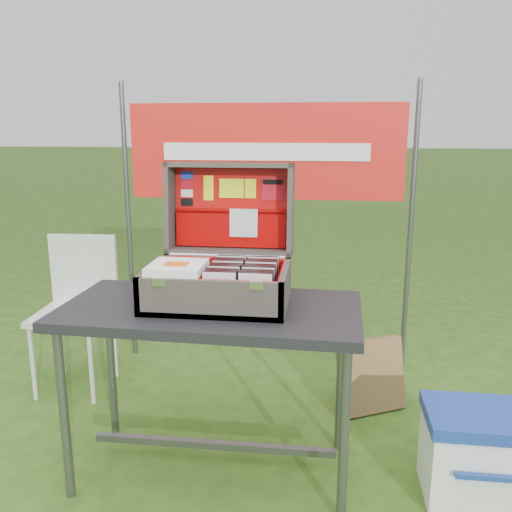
# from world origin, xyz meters

# --- Properties ---
(ground) EXTENTS (80.00, 80.00, 0.00)m
(ground) POSITION_xyz_m (0.00, 0.00, 0.00)
(ground) COLOR #2A4D17
(ground) RESTS_ON ground
(table) EXTENTS (1.21, 0.63, 0.74)m
(table) POSITION_xyz_m (-0.09, -0.06, 0.37)
(table) COLOR #29292D
(table) RESTS_ON ground
(table_top) EXTENTS (1.21, 0.63, 0.04)m
(table_top) POSITION_xyz_m (-0.09, -0.06, 0.72)
(table_top) COLOR #29292D
(table_top) RESTS_ON ground
(table_leg_fl) EXTENTS (0.04, 0.04, 0.70)m
(table_leg_fl) POSITION_xyz_m (-0.62, -0.30, 0.35)
(table_leg_fl) COLOR #59595B
(table_leg_fl) RESTS_ON ground
(table_leg_fr) EXTENTS (0.04, 0.04, 0.70)m
(table_leg_fr) POSITION_xyz_m (0.44, -0.30, 0.35)
(table_leg_fr) COLOR #59595B
(table_leg_fr) RESTS_ON ground
(table_leg_bl) EXTENTS (0.04, 0.04, 0.70)m
(table_leg_bl) POSITION_xyz_m (-0.62, 0.17, 0.35)
(table_leg_bl) COLOR #59595B
(table_leg_bl) RESTS_ON ground
(table_leg_br) EXTENTS (0.04, 0.04, 0.70)m
(table_leg_br) POSITION_xyz_m (0.44, 0.17, 0.35)
(table_leg_br) COLOR #59595B
(table_leg_br) RESTS_ON ground
(table_brace) EXTENTS (1.04, 0.03, 0.03)m
(table_brace) POSITION_xyz_m (-0.09, -0.06, 0.12)
(table_brace) COLOR #59595B
(table_brace) RESTS_ON ground
(suitcase) EXTENTS (0.56, 0.56, 0.54)m
(suitcase) POSITION_xyz_m (-0.06, 0.03, 1.01)
(suitcase) COLOR #504A43
(suitcase) RESTS_ON table
(suitcase_base_bottom) EXTENTS (0.56, 0.40, 0.02)m
(suitcase_base_bottom) POSITION_xyz_m (-0.06, -0.03, 0.75)
(suitcase_base_bottom) COLOR #504A43
(suitcase_base_bottom) RESTS_ON table_top
(suitcase_base_wall_front) EXTENTS (0.56, 0.02, 0.15)m
(suitcase_base_wall_front) POSITION_xyz_m (-0.06, -0.22, 0.82)
(suitcase_base_wall_front) COLOR #504A43
(suitcase_base_wall_front) RESTS_ON table_top
(suitcase_base_wall_back) EXTENTS (0.56, 0.02, 0.15)m
(suitcase_base_wall_back) POSITION_xyz_m (-0.06, 0.16, 0.82)
(suitcase_base_wall_back) COLOR #504A43
(suitcase_base_wall_back) RESTS_ON table_top
(suitcase_base_wall_left) EXTENTS (0.02, 0.40, 0.15)m
(suitcase_base_wall_left) POSITION_xyz_m (-0.33, -0.03, 0.82)
(suitcase_base_wall_left) COLOR #504A43
(suitcase_base_wall_left) RESTS_ON table_top
(suitcase_base_wall_right) EXTENTS (0.02, 0.40, 0.15)m
(suitcase_base_wall_right) POSITION_xyz_m (0.20, -0.03, 0.82)
(suitcase_base_wall_right) COLOR #504A43
(suitcase_base_wall_right) RESTS_ON table_top
(suitcase_liner_floor) EXTENTS (0.52, 0.36, 0.01)m
(suitcase_liner_floor) POSITION_xyz_m (-0.06, -0.03, 0.77)
(suitcase_liner_floor) COLOR red
(suitcase_liner_floor) RESTS_ON suitcase_base_bottom
(suitcase_latch_left) EXTENTS (0.05, 0.01, 0.03)m
(suitcase_latch_left) POSITION_xyz_m (-0.25, -0.23, 0.88)
(suitcase_latch_left) COLOR silver
(suitcase_latch_left) RESTS_ON suitcase_base_wall_front
(suitcase_latch_right) EXTENTS (0.05, 0.01, 0.03)m
(suitcase_latch_right) POSITION_xyz_m (0.12, -0.23, 0.88)
(suitcase_latch_right) COLOR silver
(suitcase_latch_right) RESTS_ON suitcase_base_wall_front
(suitcase_hinge) EXTENTS (0.50, 0.02, 0.02)m
(suitcase_hinge) POSITION_xyz_m (-0.06, 0.17, 0.89)
(suitcase_hinge) COLOR silver
(suitcase_hinge) RESTS_ON suitcase_base_wall_back
(suitcase_lid_back) EXTENTS (0.56, 0.05, 0.40)m
(suitcase_lid_back) POSITION_xyz_m (-0.06, 0.32, 1.08)
(suitcase_lid_back) COLOR #504A43
(suitcase_lid_back) RESTS_ON suitcase_base_wall_back
(suitcase_lid_rim_far) EXTENTS (0.56, 0.15, 0.03)m
(suitcase_lid_rim_far) POSITION_xyz_m (-0.06, 0.28, 1.27)
(suitcase_lid_rim_far) COLOR #504A43
(suitcase_lid_rim_far) RESTS_ON suitcase_lid_back
(suitcase_lid_rim_near) EXTENTS (0.56, 0.15, 0.03)m
(suitcase_lid_rim_near) POSITION_xyz_m (-0.06, 0.25, 0.90)
(suitcase_lid_rim_near) COLOR #504A43
(suitcase_lid_rim_near) RESTS_ON suitcase_lid_back
(suitcase_lid_rim_left) EXTENTS (0.02, 0.18, 0.41)m
(suitcase_lid_rim_left) POSITION_xyz_m (-0.33, 0.26, 1.09)
(suitcase_lid_rim_left) COLOR #504A43
(suitcase_lid_rim_left) RESTS_ON suitcase_lid_back
(suitcase_lid_rim_right) EXTENTS (0.02, 0.18, 0.41)m
(suitcase_lid_rim_right) POSITION_xyz_m (0.20, 0.26, 1.09)
(suitcase_lid_rim_right) COLOR #504A43
(suitcase_lid_rim_right) RESTS_ON suitcase_lid_back
(suitcase_lid_liner) EXTENTS (0.51, 0.03, 0.35)m
(suitcase_lid_liner) POSITION_xyz_m (-0.06, 0.31, 1.08)
(suitcase_lid_liner) COLOR red
(suitcase_lid_liner) RESTS_ON suitcase_lid_back
(suitcase_liner_wall_front) EXTENTS (0.52, 0.01, 0.13)m
(suitcase_liner_wall_front) POSITION_xyz_m (-0.06, -0.21, 0.83)
(suitcase_liner_wall_front) COLOR red
(suitcase_liner_wall_front) RESTS_ON suitcase_base_bottom
(suitcase_liner_wall_back) EXTENTS (0.52, 0.01, 0.13)m
(suitcase_liner_wall_back) POSITION_xyz_m (-0.06, 0.14, 0.83)
(suitcase_liner_wall_back) COLOR red
(suitcase_liner_wall_back) RESTS_ON suitcase_base_bottom
(suitcase_liner_wall_left) EXTENTS (0.01, 0.36, 0.13)m
(suitcase_liner_wall_left) POSITION_xyz_m (-0.32, -0.03, 0.83)
(suitcase_liner_wall_left) COLOR red
(suitcase_liner_wall_left) RESTS_ON suitcase_base_bottom
(suitcase_liner_wall_right) EXTENTS (0.01, 0.36, 0.13)m
(suitcase_liner_wall_right) POSITION_xyz_m (0.19, -0.03, 0.83)
(suitcase_liner_wall_right) COLOR red
(suitcase_liner_wall_right) RESTS_ON suitcase_base_bottom
(suitcase_lid_pocket) EXTENTS (0.50, 0.04, 0.16)m
(suitcase_lid_pocket) POSITION_xyz_m (-0.06, 0.28, 0.99)
(suitcase_lid_pocket) COLOR #9C0202
(suitcase_lid_pocket) RESTS_ON suitcase_lid_liner
(suitcase_pocket_edge) EXTENTS (0.49, 0.02, 0.02)m
(suitcase_pocket_edge) POSITION_xyz_m (-0.06, 0.28, 1.07)
(suitcase_pocket_edge) COLOR #9C0202
(suitcase_pocket_edge) RESTS_ON suitcase_lid_pocket
(suitcase_pocket_cd) EXTENTS (0.13, 0.02, 0.13)m
(suitcase_pocket_cd) POSITION_xyz_m (-0.00, 0.27, 1.02)
(suitcase_pocket_cd) COLOR silver
(suitcase_pocket_cd) RESTS_ON suitcase_lid_pocket
(lid_sticker_cc_a) EXTENTS (0.06, 0.01, 0.03)m
(lid_sticker_cc_a) POSITION_xyz_m (-0.27, 0.32, 1.23)
(lid_sticker_cc_a) COLOR #1933B2
(lid_sticker_cc_a) RESTS_ON suitcase_lid_liner
(lid_sticker_cc_b) EXTENTS (0.06, 0.01, 0.03)m
(lid_sticker_cc_b) POSITION_xyz_m (-0.27, 0.31, 1.19)
(lid_sticker_cc_b) COLOR red
(lid_sticker_cc_b) RESTS_ON suitcase_lid_liner
(lid_sticker_cc_c) EXTENTS (0.06, 0.01, 0.03)m
(lid_sticker_cc_c) POSITION_xyz_m (-0.27, 0.31, 1.15)
(lid_sticker_cc_c) COLOR white
(lid_sticker_cc_c) RESTS_ON suitcase_lid_liner
(lid_sticker_cc_d) EXTENTS (0.06, 0.01, 0.03)m
(lid_sticker_cc_d) POSITION_xyz_m (-0.27, 0.31, 1.11)
(lid_sticker_cc_d) COLOR black
(lid_sticker_cc_d) RESTS_ON suitcase_lid_liner
(lid_card_neon_tall) EXTENTS (0.05, 0.01, 0.11)m
(lid_card_neon_tall) POSITION_xyz_m (-0.17, 0.31, 1.17)
(lid_card_neon_tall) COLOR #E6FC17
(lid_card_neon_tall) RESTS_ON suitcase_lid_liner
(lid_card_neon_main) EXTENTS (0.11, 0.01, 0.09)m
(lid_card_neon_main) POSITION_xyz_m (-0.06, 0.31, 1.17)
(lid_card_neon_main) COLOR #E6FC17
(lid_card_neon_main) RESTS_ON suitcase_lid_liner
(lid_card_neon_small) EXTENTS (0.05, 0.01, 0.09)m
(lid_card_neon_small) POSITION_xyz_m (0.02, 0.31, 1.17)
(lid_card_neon_small) COLOR #E6FC17
(lid_card_neon_small) RESTS_ON suitcase_lid_liner
(lid_sticker_band) EXTENTS (0.10, 0.01, 0.10)m
(lid_sticker_band) POSITION_xyz_m (0.12, 0.31, 1.17)
(lid_sticker_band) COLOR red
(lid_sticker_band) RESTS_ON suitcase_lid_liner
(lid_sticker_band_bar) EXTENTS (0.09, 0.00, 0.02)m
(lid_sticker_band_bar) POSITION_xyz_m (0.12, 0.31, 1.20)
(lid_sticker_band_bar) COLOR black
(lid_sticker_band_bar) RESTS_ON suitcase_lid_liner
(cd_left_0) EXTENTS (0.12, 0.01, 0.14)m
(cd_left_0) POSITION_xyz_m (-0.03, -0.18, 0.84)
(cd_left_0) COLOR silver
(cd_left_0) RESTS_ON suitcase_liner_floor
(cd_left_1) EXTENTS (0.12, 0.01, 0.14)m
(cd_left_1) POSITION_xyz_m (-0.03, -0.16, 0.84)
(cd_left_1) COLOR black
(cd_left_1) RESTS_ON suitcase_liner_floor
(cd_left_2) EXTENTS (0.12, 0.01, 0.14)m
(cd_left_2) POSITION_xyz_m (-0.03, -0.14, 0.84)
(cd_left_2) COLOR black
(cd_left_2) RESTS_ON suitcase_liner_floor
(cd_left_3) EXTENTS (0.12, 0.01, 0.14)m
(cd_left_3) POSITION_xyz_m (-0.03, -0.12, 0.84)
(cd_left_3) COLOR black
(cd_left_3) RESTS_ON suitcase_liner_floor
(cd_left_4) EXTENTS (0.12, 0.01, 0.14)m
(cd_left_4) POSITION_xyz_m (-0.03, -0.10, 0.84)
(cd_left_4) COLOR silver
(cd_left_4) RESTS_ON suitcase_liner_floor
(cd_left_5) EXTENTS (0.12, 0.01, 0.14)m
(cd_left_5) POSITION_xyz_m (-0.03, -0.07, 0.84)
(cd_left_5) COLOR black
(cd_left_5) RESTS_ON suitcase_liner_floor
(cd_left_6) EXTENTS (0.12, 0.01, 0.14)m
(cd_left_6) POSITION_xyz_m (-0.03, -0.05, 0.84)
(cd_left_6) COLOR black
(cd_left_6) RESTS_ON suitcase_liner_floor
(cd_left_7) EXTENTS (0.12, 0.01, 0.14)m
(cd_left_7) POSITION_xyz_m (-0.03, -0.03, 0.84)
(cd_left_7) COLOR black
(cd_left_7) RESTS_ON suitcase_liner_floor
(cd_left_8) EXTENTS (0.12, 0.01, 0.14)m
(cd_left_8) POSITION_xyz_m (-0.03, -0.01, 0.84)
(cd_left_8) COLOR silver
(cd_left_8) RESTS_ON suitcase_liner_floor
(cd_left_9) EXTENTS (0.12, 0.01, 0.14)m
(cd_left_9) POSITION_xyz_m (-0.03, 0.01, 0.84)
(cd_left_9) COLOR black
(cd_left_9) RESTS_ON suitcase_liner_floor
(cd_left_10) EXTENTS (0.12, 0.01, 0.14)m
(cd_left_10) POSITION_xyz_m (-0.03, 0.04, 0.84)
(cd_left_10) COLOR black
(cd_left_10) RESTS_ON suitcase_liner_floor
(cd_left_11) EXTENTS (0.12, 0.01, 0.14)m
(cd_left_11) POSITION_xyz_m (-0.03, 0.06, 0.84)
(cd_left_11) COLOR black
(cd_left_11) RESTS_ON suitcase_liner_floor
(cd_left_12) EXTENTS (0.12, 0.01, 0.14)m
(cd_left_12) POSITION_xyz_m (-0.03, 0.08, 0.84)
(cd_left_12) COLOR silver
(cd_left_12) RESTS_ON suitcase_liner_floor
(cd_left_13) EXTENTS (0.12, 0.01, 0.14)m
(cd_left_13) POSITION_xyz_m (-0.03, 0.10, 0.84)
(cd_left_13) COLOR black
(cd_left_13) RESTS_ON suitcase_liner_floor
(cd_right_0) EXTENTS (0.12, 0.01, 0.14)m
(cd_right_0) POSITION_xyz_m (0.11, -0.18, 0.84)
(cd_right_0) COLOR silver
(cd_right_0) RESTS_ON suitcase_liner_floor
(cd_right_1) EXTENTS (0.12, 0.01, 0.14)m
(cd_right_1) POSITION_xyz_m (0.11, -0.16, 0.84)
(cd_right_1) COLOR black
(cd_right_1) RESTS_ON suitcase_liner_floor
(cd_right_2) EXTENTS (0.12, 0.01, 0.14)m
(cd_right_2) POSITION_xyz_m (0.11, -0.14, 0.84)
(cd_right_2) COLOR black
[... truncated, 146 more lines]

